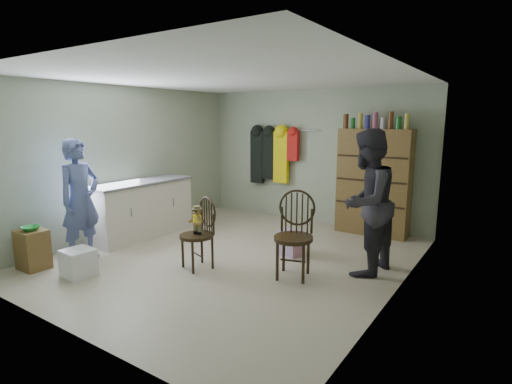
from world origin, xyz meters
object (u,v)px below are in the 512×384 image
Objects in this scene: counter at (141,209)px; dresser at (374,181)px; chair_far at (295,231)px; chair_front at (200,227)px.

dresser is (3.20, 2.30, 0.44)m from counter.
dresser is at bearing 68.49° from chair_far.
chair_far is (2.99, -0.11, 0.11)m from counter.
chair_front is (1.81, -0.56, 0.08)m from counter.
chair_far is (1.17, 0.45, 0.03)m from chair_front.
counter is at bearing 161.48° from chair_far.
chair_far reaches higher than counter.
chair_front is 0.46× the size of dresser.
dresser reaches higher than chair_front.
counter is 3.96m from dresser.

